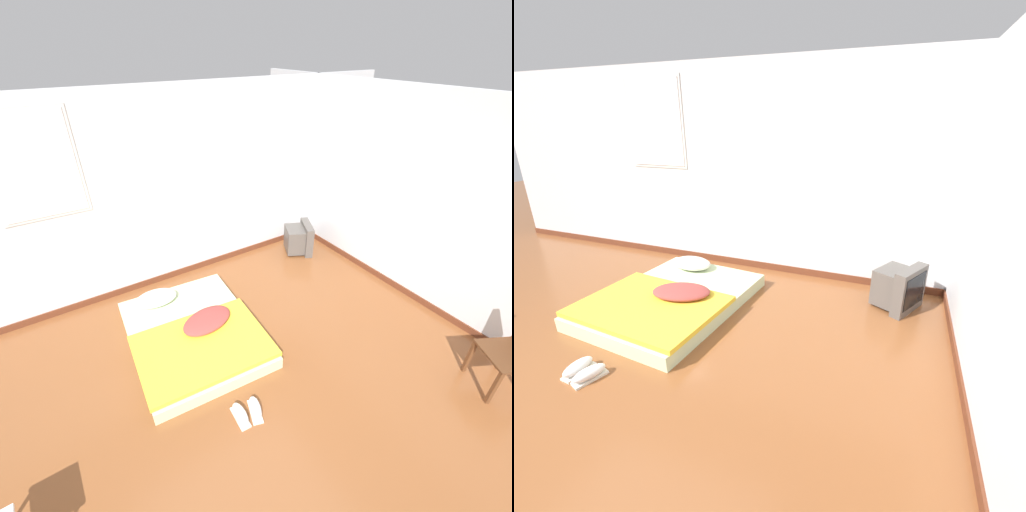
{
  "view_description": "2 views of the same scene",
  "coord_description": "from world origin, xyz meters",
  "views": [
    {
      "loc": [
        -1.01,
        -1.56,
        2.99
      ],
      "look_at": [
        1.14,
        1.74,
        0.51
      ],
      "focal_mm": 24.0,
      "sensor_mm": 36.0,
      "label": 1
    },
    {
      "loc": [
        2.17,
        -1.42,
        1.92
      ],
      "look_at": [
        1.01,
        1.56,
        0.65
      ],
      "focal_mm": 24.0,
      "sensor_mm": 36.0,
      "label": 2
    }
  ],
  "objects": [
    {
      "name": "crt_tv",
      "position": [
        2.27,
        2.18,
        0.23
      ],
      "size": [
        0.56,
        0.59,
        0.49
      ],
      "color": "#56514C",
      "rests_on": "ground_plane"
    },
    {
      "name": "sneaker_pair",
      "position": [
        -0.03,
        0.1,
        0.05
      ],
      "size": [
        0.3,
        0.3,
        0.1
      ],
      "color": "silver",
      "rests_on": "ground_plane"
    },
    {
      "name": "ground_plane",
      "position": [
        0.0,
        0.0,
        0.0
      ],
      "size": [
        20.0,
        20.0,
        0.0
      ],
      "primitive_type": "plane",
      "color": "brown"
    },
    {
      "name": "mattress_bed",
      "position": [
        -0.04,
        1.29,
        0.1
      ],
      "size": [
        1.52,
        1.88,
        0.29
      ],
      "color": "beige",
      "rests_on": "ground_plane"
    },
    {
      "name": "wall_back",
      "position": [
        -0.02,
        2.66,
        1.29
      ],
      "size": [
        7.98,
        0.08,
        2.6
      ],
      "color": "silver",
      "rests_on": "ground_plane"
    },
    {
      "name": "wall_right",
      "position": [
        2.82,
        0.0,
        1.29
      ],
      "size": [
        0.08,
        7.65,
        2.6
      ],
      "color": "silver",
      "rests_on": "ground_plane"
    }
  ]
}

